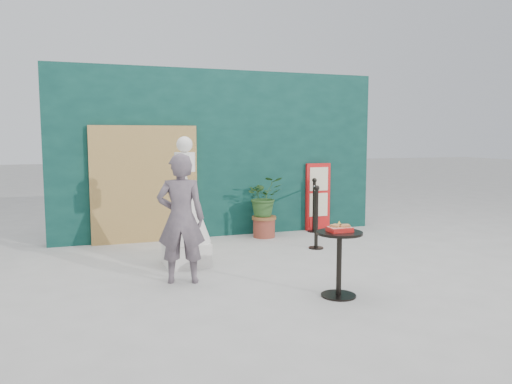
{
  "coord_description": "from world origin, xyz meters",
  "views": [
    {
      "loc": [
        -2.45,
        -5.68,
        1.82
      ],
      "look_at": [
        0.0,
        1.2,
        1.0
      ],
      "focal_mm": 35.0,
      "sensor_mm": 36.0,
      "label": 1
    }
  ],
  "objects": [
    {
      "name": "back_wall",
      "position": [
        0.0,
        3.15,
        1.5
      ],
      "size": [
        6.0,
        0.3,
        3.0
      ],
      "primitive_type": "cube",
      "color": "#0A2E2A",
      "rests_on": "ground"
    },
    {
      "name": "ground",
      "position": [
        0.0,
        0.0,
        0.0
      ],
      "size": [
        60.0,
        60.0,
        0.0
      ],
      "primitive_type": "plane",
      "color": "#ADAAA5",
      "rests_on": "ground"
    },
    {
      "name": "woman",
      "position": [
        -1.29,
        0.36,
        0.81
      ],
      "size": [
        0.67,
        0.53,
        1.61
      ],
      "primitive_type": "imported",
      "rotation": [
        0.0,
        0.0,
        2.87
      ],
      "color": "slate",
      "rests_on": "ground"
    },
    {
      "name": "food_basket",
      "position": [
        0.29,
        -0.79,
        0.79
      ],
      "size": [
        0.26,
        0.19,
        0.11
      ],
      "color": "red",
      "rests_on": "cafe_table"
    },
    {
      "name": "cafe_table",
      "position": [
        0.29,
        -0.79,
        0.5
      ],
      "size": [
        0.52,
        0.52,
        0.75
      ],
      "color": "black",
      "rests_on": "ground"
    },
    {
      "name": "menu_board",
      "position": [
        1.9,
        2.95,
        0.65
      ],
      "size": [
        0.5,
        0.07,
        1.3
      ],
      "color": "red",
      "rests_on": "ground"
    },
    {
      "name": "planter",
      "position": [
        0.67,
        2.64,
        0.64
      ],
      "size": [
        0.65,
        0.56,
        1.11
      ],
      "color": "brown",
      "rests_on": "ground"
    },
    {
      "name": "statue",
      "position": [
        -1.06,
        1.18,
        0.74
      ],
      "size": [
        0.71,
        0.71,
        1.82
      ],
      "color": "silver",
      "rests_on": "ground"
    },
    {
      "name": "bamboo_fence",
      "position": [
        -1.4,
        2.94,
        1.0
      ],
      "size": [
        1.8,
        0.08,
        2.0
      ],
      "primitive_type": "cube",
      "color": "tan",
      "rests_on": "ground"
    },
    {
      "name": "stanchion_barrier",
      "position": [
        1.44,
        2.15,
        0.49
      ],
      "size": [
        0.84,
        1.54,
        1.03
      ],
      "color": "black",
      "rests_on": "ground"
    }
  ]
}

